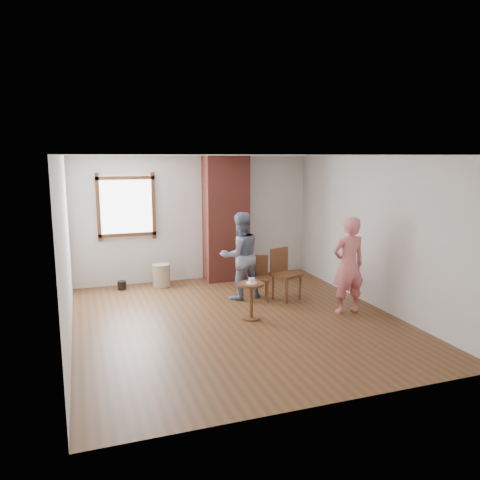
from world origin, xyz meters
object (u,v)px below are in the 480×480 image
object	(u,v)px
dining_chair_right	(284,271)
man	(240,256)
person_pink	(348,265)
stoneware_crock	(161,275)
dining_chair_left	(258,275)
side_table	(251,295)

from	to	relation	value
dining_chair_right	man	bearing A→B (deg)	136.80
dining_chair_right	person_pink	size ratio (longest dim) A/B	0.57
stoneware_crock	person_pink	bearing A→B (deg)	-44.83
man	person_pink	size ratio (longest dim) A/B	0.98
stoneware_crock	dining_chair_left	size ratio (longest dim) A/B	0.56
dining_chair_right	dining_chair_left	bearing A→B (deg)	143.17
man	dining_chair_left	bearing A→B (deg)	143.10
side_table	man	xyz separation A→B (m)	(0.21, 1.14, 0.40)
stoneware_crock	man	distance (m)	1.87
dining_chair_left	side_table	size ratio (longest dim) A/B	1.34
stoneware_crock	person_pink	world-z (taller)	person_pink
stoneware_crock	dining_chair_right	world-z (taller)	dining_chair_right
stoneware_crock	side_table	world-z (taller)	side_table
stoneware_crock	dining_chair_right	size ratio (longest dim) A/B	0.49
man	person_pink	distance (m)	1.96
stoneware_crock	person_pink	distance (m)	3.79
dining_chair_right	man	distance (m)	0.84
side_table	person_pink	world-z (taller)	person_pink
dining_chair_left	dining_chair_right	distance (m)	0.47
dining_chair_right	side_table	size ratio (longest dim) A/B	1.55
dining_chair_left	side_table	bearing A→B (deg)	-101.41
dining_chair_right	person_pink	world-z (taller)	person_pink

